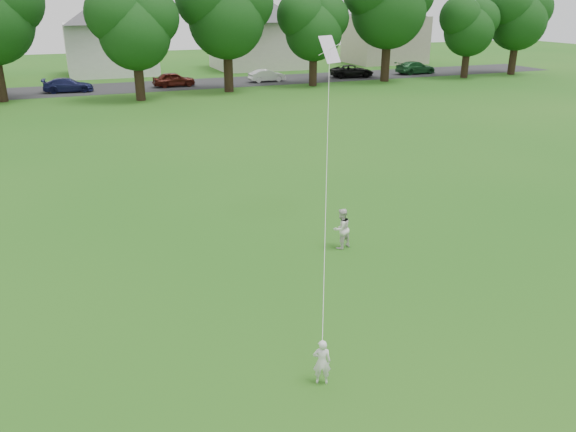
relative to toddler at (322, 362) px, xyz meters
name	(u,v)px	position (x,y,z in m)	size (l,w,h in m)	color
ground	(337,338)	(0.99, 1.32, -0.49)	(160.00, 160.00, 0.00)	#1B5A14
street	(125,88)	(0.99, 43.32, -0.49)	(90.00, 7.00, 0.01)	#2D2D30
toddler	(322,362)	(0.00, 0.00, 0.00)	(0.36, 0.24, 0.98)	silver
older_boy	(341,229)	(3.31, 5.74, 0.15)	(0.62, 0.48, 1.27)	silver
kite	(327,163)	(2.09, 4.36, 2.69)	(2.60, 4.76, 10.86)	white
tree_row	(131,9)	(1.52, 38.08, 6.02)	(82.21, 9.04, 11.21)	black
parked_cars	(152,81)	(3.23, 42.32, 0.12)	(62.53, 2.47, 1.26)	black
house_row	(110,25)	(1.19, 53.32, 4.38)	(76.48, 14.21, 10.22)	silver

